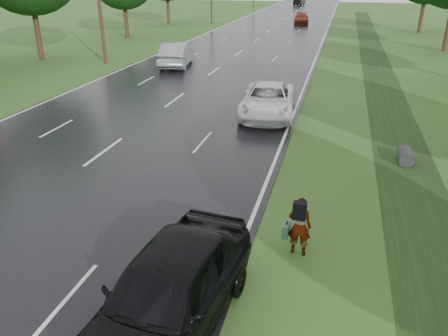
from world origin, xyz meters
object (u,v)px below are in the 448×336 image
silver_sedan (177,54)px  dark_sedan (168,292)px  pedestrian (299,225)px  white_pickup (268,100)px

silver_sedan → dark_sedan: bearing=100.2°
pedestrian → silver_sedan: silver_sedan is taller
pedestrian → silver_sedan: size_ratio=0.29×
silver_sedan → white_pickup: bearing=119.6°
dark_sedan → silver_sedan: silver_sedan is taller
white_pickup → dark_sedan: bearing=-92.6°
pedestrian → dark_sedan: dark_sedan is taller
white_pickup → pedestrian: bearing=-81.4°
pedestrian → white_pickup: bearing=-72.6°
dark_sedan → silver_sedan: bearing=116.1°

